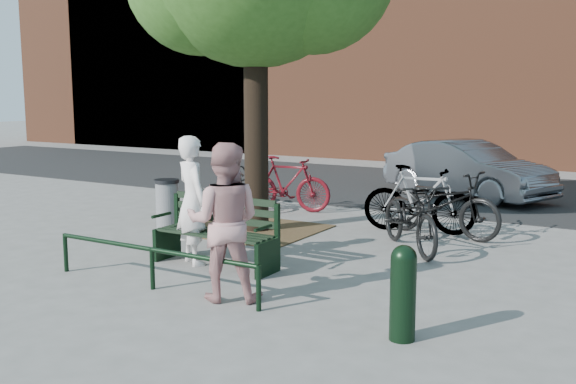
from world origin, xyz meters
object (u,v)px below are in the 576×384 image
Objects in this scene: bicycle_c at (441,203)px; parked_car at (467,169)px; litter_bin at (167,204)px; person_left at (193,200)px; person_right at (224,222)px; bollard at (403,290)px; park_bench at (218,230)px.

bicycle_c is 0.53× the size of parked_car.
litter_bin is 6.91m from parked_car.
bicycle_c is (2.33, 3.40, -0.33)m from person_left.
parked_car is at bearing -119.14° from person_right.
bollard is at bearing 149.38° from person_right.
parked_car is at bearing 80.42° from park_bench.
bicycle_c is at bearing -95.81° from person_left.
park_bench reaches higher than bollard.
park_bench is at bearing 158.40° from bicycle_c.
person_right is (1.29, -1.03, 0.01)m from person_left.
bollard is 5.88m from litter_bin.
litter_bin is 0.42× the size of bicycle_c.
bicycle_c is 4.18m from parked_car.
park_bench is at bearing 157.85° from bollard.
person_left is 2.38m from litter_bin.
bollard is 8.87m from parked_car.
litter_bin is 0.22× the size of parked_car.
person_left is 7.68m from parked_car.
person_left is 3.65m from bollard.
person_right is (0.95, -1.13, 0.40)m from park_bench.
person_right reaches higher than litter_bin.
bollard is at bearing -156.88° from bicycle_c.
person_left is at bearing -169.44° from parked_car.
litter_bin is at bearing -66.39° from person_right.
bollard is (3.44, -1.16, -0.38)m from person_left.
park_bench is at bearing -167.04° from parked_car.
bicycle_c is (1.99, 3.30, 0.06)m from park_bench.
bicycle_c is (4.13, 1.90, 0.10)m from litter_bin.
person_left is 1.92× the size of bollard.
person_right is 8.55m from parked_car.
park_bench is 1.53m from person_right.
person_right is 0.45× the size of parked_car.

